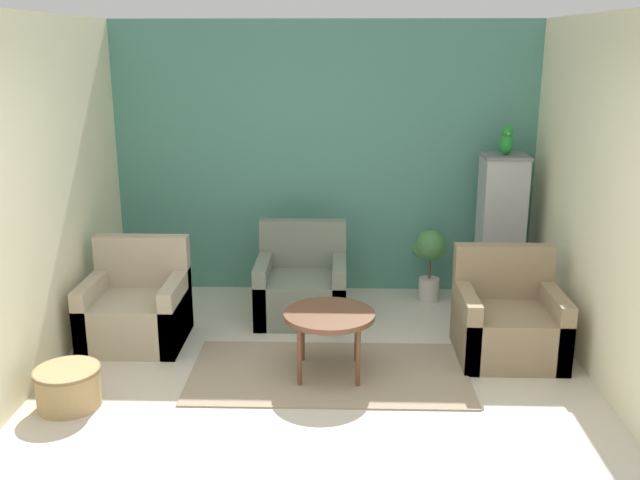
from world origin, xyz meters
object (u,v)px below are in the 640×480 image
armchair_left (136,310)px  armchair_right (508,323)px  armchair_middle (302,288)px  parrot (506,141)px  coffee_table (329,318)px  potted_plant (430,255)px  birdcage (500,234)px  wicker_basket (68,386)px

armchair_left → armchair_right: size_ratio=1.00×
armchair_middle → parrot: parrot is taller
coffee_table → armchair_middle: 1.24m
potted_plant → birdcage: bearing=-4.6°
armchair_left → birdcage: bearing=17.4°
coffee_table → armchair_right: (1.44, 0.39, -0.18)m
coffee_table → wicker_basket: bearing=-162.9°
armchair_middle → parrot: bearing=12.6°
armchair_left → birdcage: size_ratio=0.59×
birdcage → wicker_basket: bearing=-147.7°
parrot → coffee_table: bearing=-135.0°
armchair_right → armchair_middle: (-1.72, 0.81, 0.00)m
potted_plant → armchair_left: bearing=-157.6°
wicker_basket → birdcage: bearing=32.3°
coffee_table → armchair_middle: bearing=103.0°
coffee_table → wicker_basket: coffee_table is taller
birdcage → potted_plant: birdcage is taller
coffee_table → potted_plant: bearing=60.1°
parrot → potted_plant: 1.30m
armchair_left → parrot: bearing=17.4°
coffee_table → armchair_middle: size_ratio=0.81×
coffee_table → armchair_right: size_ratio=0.81×
potted_plant → wicker_basket: size_ratio=1.57×
coffee_table → wicker_basket: 1.93m
armchair_right → birdcage: (0.17, 1.22, 0.42)m
armchair_middle → birdcage: 1.98m
armchair_right → wicker_basket: 3.40m
coffee_table → potted_plant: (0.96, 1.66, 0.01)m
coffee_table → parrot: (1.61, 1.61, 1.13)m
armchair_right → wicker_basket: armchair_right is taller
parrot → armchair_middle: bearing=-167.4°
armchair_right → wicker_basket: size_ratio=1.87×
armchair_middle → potted_plant: 1.33m
birdcage → parrot: size_ratio=5.29×
coffee_table → potted_plant: size_ratio=0.97×
birdcage → potted_plant: bearing=175.4°
armchair_right → parrot: (0.17, 1.23, 1.31)m
armchair_left → birdcage: 3.44m
armchair_middle → wicker_basket: 2.34m
armchair_left → potted_plant: (2.61, 1.07, 0.19)m
armchair_right → armchair_left: bearing=176.3°
parrot → potted_plant: bearing=175.6°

